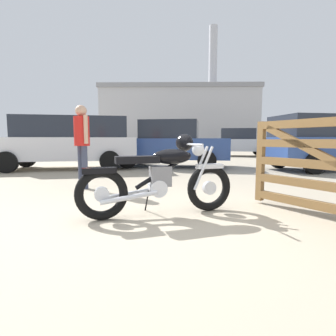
% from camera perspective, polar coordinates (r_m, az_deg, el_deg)
% --- Properties ---
extents(ground_plane, '(80.00, 80.00, 0.00)m').
position_cam_1_polar(ground_plane, '(3.30, 0.07, -11.17)').
color(ground_plane, tan).
extents(vintage_motorcycle, '(2.03, 0.89, 1.07)m').
position_cam_1_polar(vintage_motorcycle, '(3.48, -1.23, -1.98)').
color(vintage_motorcycle, black).
rests_on(vintage_motorcycle, ground_plane).
extents(bystander, '(0.33, 0.37, 1.66)m').
position_cam_1_polar(bystander, '(5.63, -17.90, 6.15)').
color(bystander, '#383D51').
rests_on(bystander, ground_plane).
extents(dark_sedan_left, '(4.91, 2.49, 1.74)m').
position_cam_1_polar(dark_sedan_left, '(10.24, 31.96, 4.89)').
color(dark_sedan_left, black).
rests_on(dark_sedan_left, ground_plane).
extents(white_estate_far, '(4.45, 2.53, 1.67)m').
position_cam_1_polar(white_estate_far, '(17.03, 14.56, 5.33)').
color(white_estate_far, black).
rests_on(white_estate_far, ground_plane).
extents(red_hatchback_near, '(4.92, 2.52, 1.74)m').
position_cam_1_polar(red_hatchback_near, '(9.65, -20.52, 5.41)').
color(red_hatchback_near, black).
rests_on(red_hatchback_near, ground_plane).
extents(silver_sedan_mid, '(4.43, 2.47, 1.67)m').
position_cam_1_polar(silver_sedan_mid, '(9.76, 0.41, 5.17)').
color(silver_sedan_mid, black).
rests_on(silver_sedan_mid, ground_plane).
extents(industrial_building, '(19.13, 14.42, 15.98)m').
position_cam_1_polar(industrial_building, '(37.11, 2.29, 10.22)').
color(industrial_building, '#B2B2B7').
rests_on(industrial_building, ground_plane).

